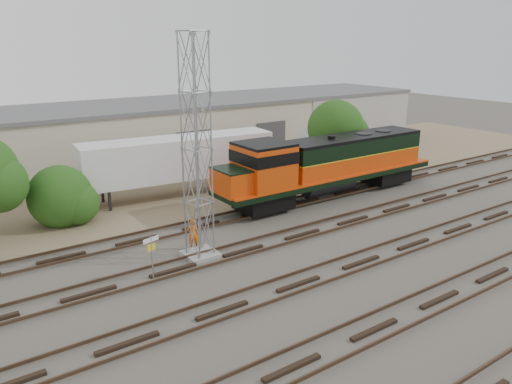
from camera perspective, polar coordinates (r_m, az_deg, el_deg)
ground at (r=27.34m, az=7.34°, el=-5.93°), size 140.00×140.00×0.00m
dirt_strip at (r=39.07m, az=-7.52°, el=1.15°), size 80.00×16.00×0.02m
tracks at (r=25.37m, az=11.91°, el=-7.85°), size 80.00×20.40×0.28m
warehouse at (r=45.57m, az=-12.30°, el=6.60°), size 58.40×10.40×5.30m
locomotive at (r=34.59m, az=8.12°, el=3.19°), size 17.66×3.10×4.24m
signal_tower at (r=24.16m, az=-6.77°, el=4.34°), size 1.62×1.62×10.98m
sign_post at (r=23.31m, az=-11.86°, el=-6.45°), size 0.83×0.25×2.07m
worker at (r=26.44m, az=-7.21°, el=-4.77°), size 0.69×0.54×1.67m
semi_trailer at (r=35.31m, az=-8.29°, el=3.78°), size 13.71×4.07×4.16m
dumpster_blue at (r=48.93m, az=5.96°, el=5.32°), size 2.00×1.93×1.50m
dumpster_red at (r=54.64m, az=15.09°, el=6.00°), size 1.83×1.77×1.40m
tree_mid at (r=31.70m, az=-21.05°, el=-0.69°), size 3.97×3.78×3.78m
tree_east at (r=40.64m, az=9.48°, el=7.04°), size 4.74×4.51×6.09m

